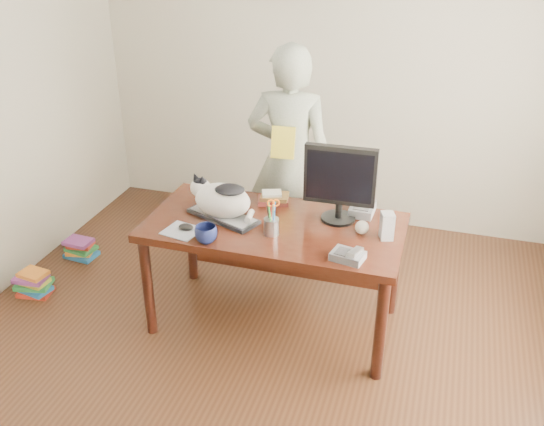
{
  "coord_description": "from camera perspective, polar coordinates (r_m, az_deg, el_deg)",
  "views": [
    {
      "loc": [
        0.95,
        -2.58,
        2.54
      ],
      "look_at": [
        0.0,
        0.55,
        0.85
      ],
      "focal_mm": 40.0,
      "sensor_mm": 36.0,
      "label": 1
    }
  ],
  "objects": [
    {
      "name": "room",
      "position": [
        3.0,
        -3.08,
        3.87
      ],
      "size": [
        4.5,
        4.5,
        4.5
      ],
      "color": "black",
      "rests_on": "ground"
    },
    {
      "name": "desk",
      "position": [
        3.91,
        0.55,
        -2.4
      ],
      "size": [
        1.6,
        0.8,
        0.75
      ],
      "color": "black",
      "rests_on": "ground"
    },
    {
      "name": "keyboard",
      "position": [
        3.85,
        -4.61,
        -0.28
      ],
      "size": [
        0.51,
        0.34,
        0.03
      ],
      "rotation": [
        0.0,
        0.0,
        -0.38
      ],
      "color": "black",
      "rests_on": "desk"
    },
    {
      "name": "cat",
      "position": [
        3.8,
        -4.87,
        1.39
      ],
      "size": [
        0.46,
        0.34,
        0.26
      ],
      "rotation": [
        0.0,
        0.0,
        -0.38
      ],
      "color": "white",
      "rests_on": "keyboard"
    },
    {
      "name": "monitor",
      "position": [
        3.71,
        6.41,
        3.11
      ],
      "size": [
        0.44,
        0.22,
        0.5
      ],
      "rotation": [
        0.0,
        0.0,
        0.03
      ],
      "color": "black",
      "rests_on": "desk"
    },
    {
      "name": "pen_cup",
      "position": [
        3.63,
        -0.05,
        -1.09
      ],
      "size": [
        0.12,
        0.12,
        0.23
      ],
      "rotation": [
        0.0,
        0.0,
        0.41
      ],
      "color": "#9D9DA2",
      "rests_on": "desk"
    },
    {
      "name": "mousepad",
      "position": [
        3.73,
        -8.48,
        -1.68
      ],
      "size": [
        0.24,
        0.23,
        0.0
      ],
      "rotation": [
        0.0,
        0.0,
        -0.2
      ],
      "color": "silver",
      "rests_on": "desk"
    },
    {
      "name": "mouse",
      "position": [
        3.73,
        -8.09,
        -1.31
      ],
      "size": [
        0.11,
        0.08,
        0.04
      ],
      "rotation": [
        0.0,
        0.0,
        -0.2
      ],
      "color": "black",
      "rests_on": "mousepad"
    },
    {
      "name": "coffee_mug",
      "position": [
        3.57,
        -6.23,
        -1.99
      ],
      "size": [
        0.17,
        0.17,
        0.1
      ],
      "primitive_type": "imported",
      "rotation": [
        0.0,
        0.0,
        0.35
      ],
      "color": "#0D1336",
      "rests_on": "desk"
    },
    {
      "name": "phone",
      "position": [
        3.42,
        7.22,
        -3.97
      ],
      "size": [
        0.2,
        0.16,
        0.08
      ],
      "rotation": [
        0.0,
        0.0,
        -0.2
      ],
      "color": "slate",
      "rests_on": "desk"
    },
    {
      "name": "speaker",
      "position": [
        3.64,
        10.77,
        -1.19
      ],
      "size": [
        0.1,
        0.1,
        0.17
      ],
      "rotation": [
        0.0,
        0.0,
        0.33
      ],
      "color": "#A09FA2",
      "rests_on": "desk"
    },
    {
      "name": "baseball",
      "position": [
        3.69,
        8.46,
        -1.34
      ],
      "size": [
        0.08,
        0.08,
        0.08
      ],
      "rotation": [
        0.0,
        0.0,
        0.28
      ],
      "color": "silver",
      "rests_on": "desk"
    },
    {
      "name": "book_stack",
      "position": [
        4.02,
        0.15,
        1.42
      ],
      "size": [
        0.23,
        0.2,
        0.08
      ],
      "rotation": [
        0.0,
        0.0,
        0.23
      ],
      "color": "#441512",
      "rests_on": "desk"
    },
    {
      "name": "calculator",
      "position": [
        3.93,
        8.5,
        0.36
      ],
      "size": [
        0.16,
        0.2,
        0.06
      ],
      "rotation": [
        0.0,
        0.0,
        -0.04
      ],
      "color": "slate",
      "rests_on": "desk"
    },
    {
      "name": "person",
      "position": [
        4.45,
        1.64,
        5.02
      ],
      "size": [
        0.65,
        0.46,
        1.71
      ],
      "primitive_type": "imported",
      "rotation": [
        0.0,
        0.0,
        3.23
      ],
      "color": "beige",
      "rests_on": "ground"
    },
    {
      "name": "held_book",
      "position": [
        4.22,
        1.06,
        6.65
      ],
      "size": [
        0.17,
        0.11,
        0.22
      ],
      "rotation": [
        0.0,
        0.0,
        0.08
      ],
      "color": "yellow",
      "rests_on": "person"
    },
    {
      "name": "book_pile_a",
      "position": [
        4.71,
        -21.5,
        -6.19
      ],
      "size": [
        0.27,
        0.22,
        0.18
      ],
      "color": "#A52717",
      "rests_on": "ground"
    },
    {
      "name": "book_pile_b",
      "position": [
        5.07,
        -17.57,
        -3.21
      ],
      "size": [
        0.26,
        0.2,
        0.15
      ],
      "color": "#1B61A4",
      "rests_on": "ground"
    }
  ]
}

